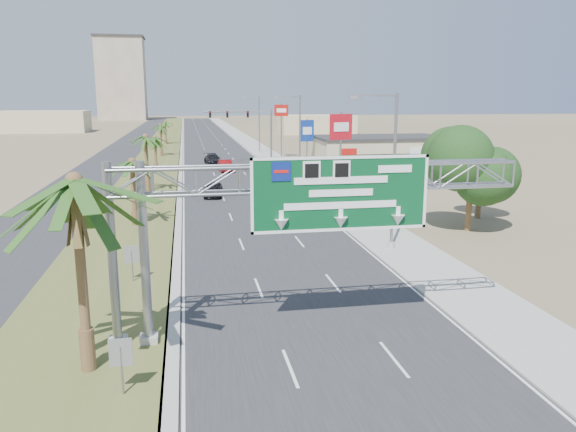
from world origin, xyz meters
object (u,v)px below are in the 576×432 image
Objects in this scene: car_mid_lane at (225,166)px; car_right_lane at (269,170)px; pole_sign_blue at (307,132)px; pole_sign_red_far at (281,115)px; signal_mast at (258,131)px; palm_near at (74,183)px; car_left_lane at (213,189)px; sign_gantry at (300,192)px; car_far at (213,159)px; store_building at (379,152)px; pole_sign_red_near at (341,132)px.

car_mid_lane reaches higher than car_right_lane.
pole_sign_red_far reaches higher than pole_sign_blue.
signal_mast is 10.92m from car_mid_lane.
car_left_lane is (6.30, 36.08, -6.19)m from palm_near.
car_far is at bearing 90.46° from sign_gantry.
palm_near is at bearing -102.79° from car_mid_lane.
car_mid_lane is at bearing -124.36° from pole_sign_red_far.
signal_mast is 2.36× the size of car_left_lane.
store_building is at bearing 61.72° from palm_near.
pole_sign_red_near is 1.23× the size of pole_sign_blue.
car_left_lane is 37.01m from pole_sign_red_far.
store_building is at bearing 67.64° from sign_gantry.
pole_sign_blue is (13.08, -5.39, 4.16)m from car_far.
car_right_lane is 14.70m from car_far.
car_right_lane is at bearing 102.17° from pole_sign_red_near.
car_left_lane is (-24.90, -21.92, -1.26)m from store_building.
car_right_lane is (14.14, 50.82, -6.24)m from palm_near.
palm_near is (-8.14, -1.93, 0.87)m from sign_gantry.
pole_sign_red_near is at bearing -11.62° from car_left_lane.
pole_sign_red_far is at bearing 88.80° from pole_sign_red_near.
signal_mast is 1.51× the size of pole_sign_blue.
pole_sign_blue is (20.73, 58.62, -2.03)m from palm_near.
pole_sign_red_far reaches higher than sign_gantry.
signal_mast is at bearing 96.82° from pole_sign_red_near.
sign_gantry is at bearing -96.92° from car_far.
store_building is 2.64× the size of pole_sign_blue.
pole_sign_blue reaches higher than car_right_lane.
pole_sign_red_far reaches higher than palm_near.
palm_near is 0.46× the size of store_building.
signal_mast is at bearing 81.20° from car_left_lane.
sign_gantry is at bearing -99.03° from pole_sign_red_far.
sign_gantry is 53.81m from car_mid_lane.
car_left_lane is (-8.07, -27.89, -4.11)m from signal_mast.
pole_sign_red_near is at bearing -116.56° from store_building.
pole_sign_red_far is (10.13, 14.82, 6.20)m from car_mid_lane.
car_far is at bearing 94.59° from car_left_lane.
car_left_lane reaches higher than car_right_lane.
pole_sign_blue is at bearing -40.11° from signal_mast.
car_far is at bearing 108.25° from pole_sign_red_near.
sign_gantry is at bearing -108.50° from pole_sign_red_near.
car_mid_lane is (0.74, 53.54, -5.30)m from sign_gantry.
sign_gantry is 31.71m from pole_sign_red_near.
palm_near is 1.64× the size of car_far.
signal_mast is at bearing -7.72° from car_far.
pole_sign_blue is 11.97m from pole_sign_red_far.
pole_sign_blue is (14.43, 22.54, 4.16)m from car_left_lane.
car_left_lane is at bearing -120.39° from car_right_lane.
signal_mast reaches higher than car_right_lane.
car_mid_lane is 0.93× the size of car_right_lane.
pole_sign_red_near is (9.33, -23.47, 5.80)m from car_mid_lane.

